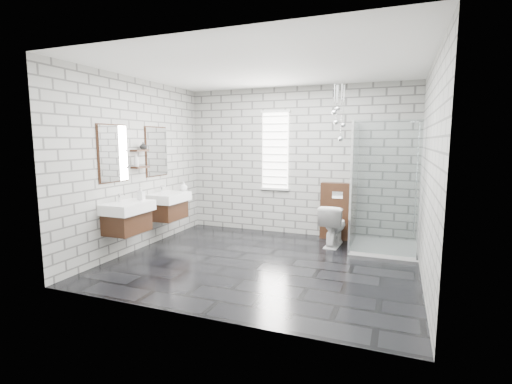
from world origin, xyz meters
The scene contains 20 objects.
floor centered at (0.00, 0.00, -0.01)m, with size 4.20×3.60×0.02m, color black.
ceiling centered at (0.00, 0.00, 2.71)m, with size 4.20×3.60×0.02m, color white.
wall_back centered at (0.00, 1.81, 1.35)m, with size 4.20×0.02×2.70m, color #A6A6A0.
wall_front centered at (0.00, -1.81, 1.35)m, with size 4.20×0.02×2.70m, color #A6A6A0.
wall_left centered at (-2.11, 0.00, 1.35)m, with size 0.02×3.60×2.70m, color #A6A6A0.
wall_right centered at (2.11, 0.00, 1.35)m, with size 0.02×3.60×2.70m, color #A6A6A0.
vanity_left centered at (-1.91, -0.57, 0.76)m, with size 0.47×0.70×1.57m.
vanity_right centered at (-1.91, 0.46, 0.76)m, with size 0.47×0.70×1.57m.
shelf_lower centered at (-2.03, -0.05, 1.32)m, with size 0.14×0.30×0.03m, color #391F11.
shelf_upper centered at (-2.03, -0.05, 1.58)m, with size 0.14×0.30×0.03m, color #391F11.
window centered at (-0.40, 1.78, 1.55)m, with size 0.56×0.05×1.48m.
cistern_panel centered at (0.80, 1.70, 0.50)m, with size 0.60×0.20×1.00m, color #391F11.
flush_plate centered at (0.80, 1.60, 0.80)m, with size 0.18×0.01×0.12m, color silver.
shower_enclosure centered at (1.50, 1.18, 0.50)m, with size 1.00×1.00×2.03m.
pendant_cluster centered at (0.81, 1.36, 2.05)m, with size 0.22×0.21×0.98m.
toilet centered at (0.80, 1.25, 0.34)m, with size 0.38×0.68×0.69m, color white.
soap_bottle_a centered at (-1.82, -0.32, 0.95)m, with size 0.09×0.09×0.19m, color #B2B2B2.
soap_bottle_b centered at (-1.78, 0.80, 0.93)m, with size 0.13×0.13×0.16m, color #B2B2B2.
soap_bottle_c centered at (-2.02, -0.15, 1.44)m, with size 0.08×0.08×0.21m, color #B2B2B2.
vase centered at (-2.02, 0.03, 1.65)m, with size 0.11×0.11×0.12m, color #B2B2B2.
Camera 1 is at (1.76, -4.83, 1.73)m, focal length 26.00 mm.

